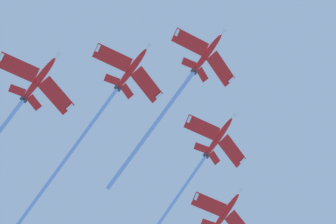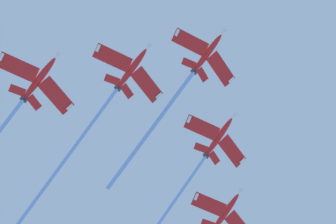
{
  "view_description": "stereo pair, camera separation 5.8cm",
  "coord_description": "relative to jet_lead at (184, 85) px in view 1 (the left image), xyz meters",
  "views": [
    {
      "loc": [
        41.75,
        8.37,
        1.64
      ],
      "look_at": [
        -20.04,
        15.88,
        119.41
      ],
      "focal_mm": 57.97,
      "sensor_mm": 36.0,
      "label": 1
    },
    {
      "loc": [
        41.74,
        8.32,
        1.64
      ],
      "look_at": [
        -20.04,
        15.88,
        119.41
      ],
      "focal_mm": 57.97,
      "sensor_mm": 36.0,
      "label": 2
    }
  ],
  "objects": [
    {
      "name": "jet_lead",
      "position": [
        0.0,
        0.0,
        0.0
      ],
      "size": [
        36.09,
        29.62,
        24.43
      ],
      "color": "red"
    },
    {
      "name": "jet_left_wing",
      "position": [
        -19.41,
        6.08,
        -6.26
      ],
      "size": [
        41.13,
        32.18,
        27.34
      ],
      "color": "red"
    },
    {
      "name": "jet_right_outer",
      "position": [
        -6.09,
        -39.07,
        -14.79
      ],
      "size": [
        41.05,
        32.52,
        28.05
      ],
      "color": "red"
    },
    {
      "name": "jet_right_wing",
      "position": [
        -3.95,
        -18.28,
        -6.88
      ],
      "size": [
        41.87,
        32.82,
        28.08
      ],
      "color": "red"
    }
  ]
}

